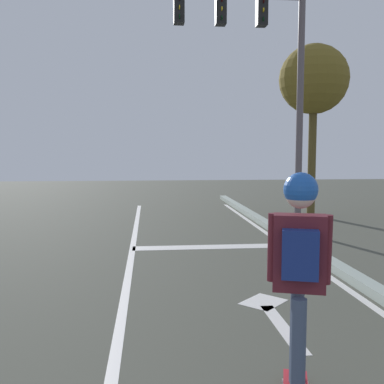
# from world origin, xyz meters

# --- Properties ---
(lane_line_center) EXTENTS (0.12, 20.00, 0.01)m
(lane_line_center) POSITION_xyz_m (0.12, 6.00, 0.00)
(lane_line_center) COLOR silver
(lane_line_center) RESTS_ON ground
(lane_line_curbside) EXTENTS (0.12, 20.00, 0.01)m
(lane_line_curbside) POSITION_xyz_m (3.27, 6.00, 0.00)
(lane_line_curbside) COLOR silver
(lane_line_curbside) RESTS_ON ground
(stop_bar) EXTENTS (3.31, 0.40, 0.01)m
(stop_bar) POSITION_xyz_m (1.77, 8.82, 0.00)
(stop_bar) COLOR silver
(stop_bar) RESTS_ON ground
(lane_arrow_stem) EXTENTS (0.16, 1.40, 0.01)m
(lane_arrow_stem) POSITION_xyz_m (1.94, 4.57, 0.00)
(lane_arrow_stem) COLOR silver
(lane_arrow_stem) RESTS_ON ground
(lane_arrow_head) EXTENTS (0.71, 0.71, 0.01)m
(lane_arrow_head) POSITION_xyz_m (1.94, 5.42, 0.00)
(lane_arrow_head) COLOR silver
(lane_arrow_head) RESTS_ON ground
(curb_strip) EXTENTS (0.24, 24.00, 0.14)m
(curb_strip) POSITION_xyz_m (3.52, 6.00, 0.07)
(curb_strip) COLOR #98A59A
(curb_strip) RESTS_ON ground
(skater) EXTENTS (0.46, 0.63, 1.73)m
(skater) POSITION_xyz_m (1.57, 3.06, 1.19)
(skater) COLOR #3C4962
(skater) RESTS_ON skateboard
(traffic_signal_mast) EXTENTS (3.94, 0.34, 5.96)m
(traffic_signal_mast) POSITION_xyz_m (3.01, 10.32, 4.25)
(traffic_signal_mast) COLOR #5B5155
(traffic_signal_mast) RESTS_ON ground
(roadside_tree) EXTENTS (2.07, 2.07, 5.16)m
(roadside_tree) POSITION_xyz_m (5.41, 13.00, 4.07)
(roadside_tree) COLOR brown
(roadside_tree) RESTS_ON ground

